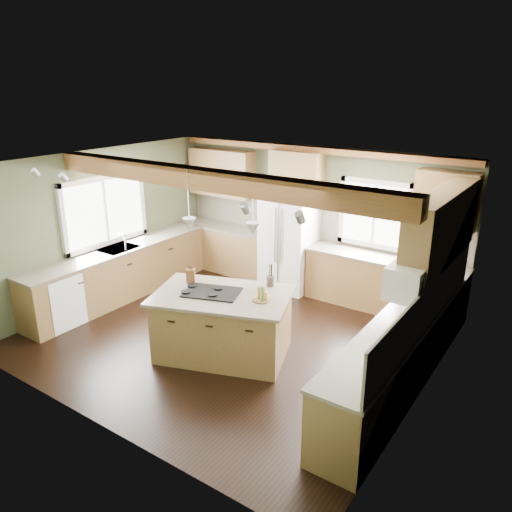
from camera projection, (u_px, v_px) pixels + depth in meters
The scene contains 37 objects.
floor at pixel (233, 336), 7.57m from camera, with size 5.60×5.60×0.00m, color black.
ceiling at pixel (230, 164), 6.71m from camera, with size 5.60×5.60×0.00m, color silver.
wall_back at pixel (314, 218), 9.08m from camera, with size 5.60×5.60×0.00m, color #444A34.
wall_left at pixel (103, 225), 8.63m from camera, with size 5.00×5.00×0.00m, color #444A34.
wall_right at pixel (429, 302), 5.64m from camera, with size 5.00×5.00×0.00m, color #444A34.
ceiling_beam at pixel (207, 179), 6.38m from camera, with size 5.55×0.26×0.26m, color brown.
soffit_trim at pixel (314, 150), 8.59m from camera, with size 5.55×0.20×0.10m, color brown.
backsplash_back at pixel (314, 223), 9.10m from camera, with size 5.58×0.03×0.58m, color brown.
backsplash_right at pixel (428, 307), 5.72m from camera, with size 0.03×3.70×0.58m, color brown.
base_cab_back_left at pixel (227, 249), 10.09m from camera, with size 2.02×0.60×0.88m, color brown.
counter_back_left at pixel (227, 227), 9.94m from camera, with size 2.06×0.64×0.04m, color #4E4539.
base_cab_back_right at pixel (383, 285), 8.34m from camera, with size 2.62×0.60×0.88m, color brown.
counter_back_right at pixel (385, 259), 8.19m from camera, with size 2.66×0.64×0.04m, color #4E4539.
base_cab_left at pixel (121, 274), 8.80m from camera, with size 0.60×3.70×0.88m, color brown.
counter_left at pixel (119, 249), 8.65m from camera, with size 0.64×3.74×0.04m, color #4E4539.
base_cab_right at pixel (397, 358), 6.13m from camera, with size 0.60×3.70×0.88m, color brown.
counter_right at pixel (401, 325), 5.98m from camera, with size 0.64×3.74×0.04m, color #4E4539.
upper_cab_back_left at pixel (222, 173), 9.79m from camera, with size 1.40×0.35×0.90m, color brown.
upper_cab_over_fridge at pixel (296, 171), 8.82m from camera, with size 0.96×0.35×0.70m, color brown.
upper_cab_right at pixel (442, 226), 6.22m from camera, with size 0.35×2.20×0.90m, color brown.
upper_cab_back_corner at pixel (446, 201), 7.50m from camera, with size 0.90×0.35×0.90m, color brown.
window_left at pixel (104, 211), 8.58m from camera, with size 0.04×1.60×1.05m, color white.
window_back at pixel (375, 214), 8.37m from camera, with size 1.10×0.04×1.00m, color white.
sink at pixel (119, 249), 8.64m from camera, with size 0.50×0.65×0.03m, color #262628.
faucet at pixel (125, 243), 8.50m from camera, with size 0.02×0.02×0.28m, color #B2B2B7.
dishwasher at pixel (57, 300), 7.79m from camera, with size 0.60×0.60×0.84m, color white.
oven at pixel (352, 414), 5.13m from camera, with size 0.60×0.72×0.84m, color white.
microwave at pixel (410, 279), 5.64m from camera, with size 0.40×0.70×0.38m, color white.
pendant_left at pixel (189, 224), 6.57m from camera, with size 0.18×0.18×0.16m, color #B2B2B7.
pendant_right at pixel (253, 229), 6.36m from camera, with size 0.18×0.18×0.16m, color #B2B2B7.
refrigerator at pixel (289, 241), 9.08m from camera, with size 0.90×0.74×1.80m, color white.
island at pixel (223, 326), 6.95m from camera, with size 1.74×1.06×0.88m, color brown.
island_top at pixel (222, 295), 6.79m from camera, with size 1.85×1.18×0.04m, color #4E4539.
cooktop at pixel (212, 292), 6.82m from camera, with size 0.75×0.50×0.02m, color black.
knife_block at pixel (191, 276), 7.14m from camera, with size 0.12×0.09×0.20m, color brown.
utensil_crock at pixel (270, 281), 7.03m from camera, with size 0.11×0.11×0.15m, color #3B322F.
bottle_tray at pixel (261, 294), 6.54m from camera, with size 0.22×0.22×0.20m, color brown, non-canonical shape.
Camera 1 is at (4.10, -5.35, 3.67)m, focal length 35.00 mm.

